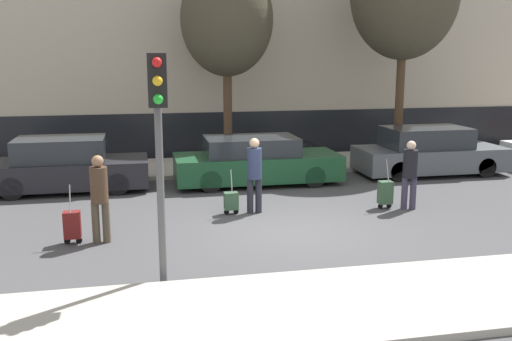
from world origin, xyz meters
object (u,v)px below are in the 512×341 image
parked_car_2 (429,152)px  trolley_right (385,193)px  pedestrian_right (410,171)px  trolley_center (231,201)px  parked_car_1 (256,162)px  pedestrian_left (99,193)px  trolley_left (72,225)px  bare_tree_near_crossing (227,20)px  parked_car_0 (66,166)px  pedestrian_center (254,171)px  traffic_light (158,123)px  parked_bicycle (291,151)px

parked_car_2 → trolley_right: 4.59m
parked_car_2 → pedestrian_right: (-2.46, -3.64, 0.26)m
trolley_right → parked_car_2: bearing=49.3°
trolley_center → parked_car_1: bearing=68.2°
pedestrian_left → parked_car_1: bearing=51.6°
parked_car_2 → trolley_left: (-10.07, -4.66, -0.29)m
pedestrian_left → trolley_center: (2.83, 1.47, -0.68)m
trolley_left → bare_tree_near_crossing: bare_tree_near_crossing is taller
parked_car_0 → trolley_left: (0.61, -4.64, -0.29)m
parked_car_2 → pedestrian_left: pedestrian_left is taller
parked_car_0 → trolley_center: bearing=-38.8°
pedestrian_center → trolley_right: size_ratio=1.46×
parked_car_0 → trolley_right: 8.43m
parked_car_2 → trolley_right: (-2.99, -3.47, -0.29)m
trolley_left → trolley_center: trolley_left is taller
trolley_left → trolley_right: size_ratio=0.99×
trolley_center → traffic_light: bearing=-114.2°
pedestrian_right → traffic_light: bearing=-131.6°
parked_car_2 → traffic_light: 11.17m
parked_car_1 → pedestrian_left: size_ratio=2.68×
trolley_center → parked_car_0: bearing=141.2°
parked_car_1 → pedestrian_right: (3.02, -3.45, 0.30)m
parked_bicycle → parked_car_0: bearing=-162.9°
parked_car_1 → parked_car_2: parked_car_2 is taller
parked_car_1 → parked_bicycle: bearing=54.0°
parked_car_0 → pedestrian_right: 8.98m
pedestrian_left → bare_tree_near_crossing: size_ratio=0.27×
pedestrian_center → trolley_center: (-0.55, -0.01, -0.69)m
parked_car_0 → pedestrian_center: size_ratio=2.39×
parked_car_0 → parked_car_2: bearing=0.1°
pedestrian_left → pedestrian_center: bearing=27.1°
pedestrian_left → pedestrian_right: size_ratio=1.06×
parked_car_2 → trolley_left: parked_car_2 is taller
trolley_left → parked_bicycle: bearing=47.2°
pedestrian_left → pedestrian_center: size_ratio=0.99×
trolley_left → traffic_light: (1.65, -2.43, 2.24)m
parked_car_0 → bare_tree_near_crossing: size_ratio=0.66×
trolley_right → parked_bicycle: bearing=98.5°
parked_car_0 → pedestrian_left: pedestrian_left is taller
parked_car_0 → pedestrian_right: size_ratio=2.55×
parked_car_0 → traffic_light: bearing=-72.3°
pedestrian_center → trolley_center: 0.88m
trolley_center → traffic_light: traffic_light is taller
parked_bicycle → parked_car_2: bearing=-28.7°
parked_car_0 → trolley_left: size_ratio=3.54×
parked_car_2 → parked_bicycle: parked_car_2 is taller
trolley_center → trolley_right: size_ratio=0.88×
parked_bicycle → bare_tree_near_crossing: (-2.02, 0.45, 4.22)m
pedestrian_right → bare_tree_near_crossing: bearing=137.0°
trolley_left → parked_bicycle: trolley_left is taller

